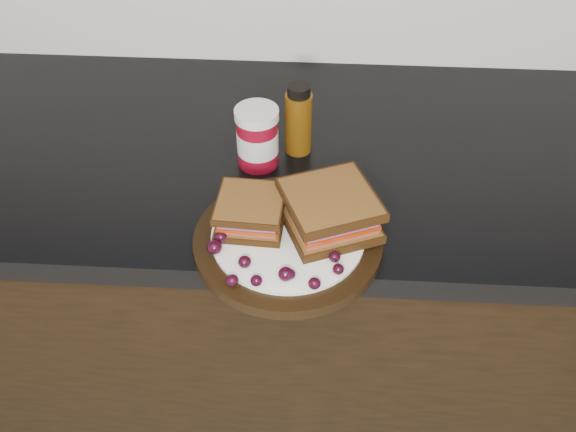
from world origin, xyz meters
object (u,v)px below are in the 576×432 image
sandwich_left (251,212)px  condiment_jar (257,137)px  plate (288,241)px  oil_bottle (298,119)px

sandwich_left → condiment_jar: bearing=95.2°
plate → sandwich_left: bearing=159.8°
sandwich_left → oil_bottle: oil_bottle is taller
plate → condiment_jar: size_ratio=2.62×
condiment_jar → oil_bottle: 0.08m
plate → condiment_jar: condiment_jar is taller
condiment_jar → oil_bottle: oil_bottle is taller
plate → condiment_jar: (-0.06, 0.20, 0.04)m
condiment_jar → oil_bottle: bearing=32.1°
plate → condiment_jar: bearing=107.8°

